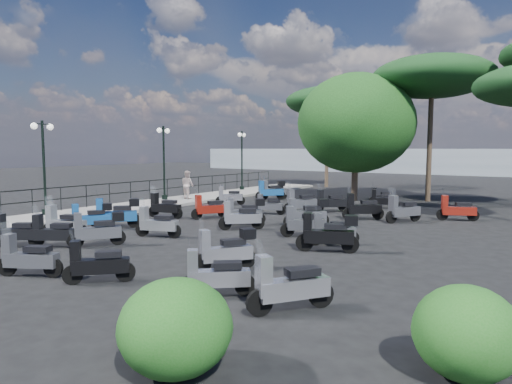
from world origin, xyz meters
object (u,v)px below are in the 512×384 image
Objects in this scene: scooter_4 at (230,196)px; scooter_21 at (307,213)px; scooter_0 at (16,232)px; scooter_19 at (226,250)px; scooter_18 at (97,264)px; lamp_post_0 at (44,161)px; scooter_14 at (240,217)px; scooter_22 at (403,210)px; scooter_25 at (289,286)px; scooter_13 at (157,224)px; scooter_24 at (215,276)px; scooter_17 at (382,197)px; scooter_3 at (164,207)px; scooter_29 at (457,210)px; scooter_23 at (383,200)px; scooter_30 at (54,233)px; lamp_post_1 at (164,158)px; scooter_7 at (64,224)px; pine_2 at (328,102)px; scooter_1 at (117,214)px; scooter_2 at (91,217)px; scooter_12 at (98,230)px; scooter_9 at (209,208)px; scooter_27 at (304,223)px; scooter_10 at (301,202)px; scooter_26 at (332,231)px; pine_0 at (432,77)px; scooter_15 at (269,206)px; scooter_11 at (271,191)px; scooter_6 at (28,258)px; scooter_20 at (328,234)px; scooter_28 at (362,208)px; scooter_16 at (330,202)px; broadleaf_tree at (356,123)px.

scooter_21 is (6.86, -4.02, 0.10)m from scooter_4.
scooter_0 is 0.96× the size of scooter_19.
scooter_21 is (0.43, 9.14, 0.11)m from scooter_18.
lamp_post_0 is 9.33m from scooter_14.
scooter_22 reaches higher than scooter_25.
scooter_13 is 5.36m from scooter_18.
scooter_17 is at bearing -33.18° from scooter_24.
scooter_3 is 1.07× the size of scooter_29.
scooter_23 is 15.59m from scooter_30.
scooter_30 is (6.05, -10.53, -2.06)m from lamp_post_1.
scooter_7 is 1.15× the size of scooter_19.
scooter_1 is at bearing -85.72° from pine_2.
lamp_post_1 is 2.75× the size of scooter_2.
scooter_7 reaches higher than scooter_12.
scooter_24 is at bearing 153.89° from scooter_17.
scooter_22 reaches higher than scooter_9.
scooter_27 is at bearing -40.22° from lamp_post_1.
scooter_10 is 1.16× the size of scooter_26.
scooter_27 is at bearing 128.20° from scooter_29.
scooter_27 is 14.98m from pine_0.
scooter_15 is 6.17m from scooter_23.
scooter_22 is at bearing -166.00° from scooter_11.
scooter_11 reaches higher than scooter_6.
scooter_27 is at bearing -29.27° from scooter_25.
scooter_13 is 1.26× the size of scooter_24.
lamp_post_1 is at bearing -2.89° from scooter_25.
scooter_1 is 13.85m from scooter_29.
scooter_15 is at bearing -35.06° from scooter_7.
lamp_post_0 is 7.27m from lamp_post_1.
scooter_10 is 1.04× the size of scooter_23.
lamp_post_1 is 2.80× the size of scooter_6.
scooter_20 is at bearing -159.19° from scooter_4.
scooter_23 is at bearing -52.83° from scooter_30.
scooter_28 is 17.71m from pine_2.
scooter_16 is 1.01× the size of scooter_26.
lamp_post_1 reaches higher than scooter_24.
scooter_1 is at bearing -74.20° from lamp_post_1.
scooter_0 reaches higher than scooter_15.
pine_0 is (-1.09, 8.44, 6.51)m from scooter_22.
scooter_11 is at bearing -22.00° from scooter_25.
scooter_6 is 3.38m from scooter_12.
scooter_14 is at bearing -109.89° from scooter_1.
scooter_13 reaches higher than scooter_24.
pine_0 is (6.10, 12.18, 6.55)m from scooter_9.
scooter_26 is at bearing -86.43° from scooter_30.
scooter_20 is at bearing -141.93° from scooter_2.
scooter_11 is 0.21× the size of broadleaf_tree.
scooter_21 is at bearing -47.03° from scooter_19.
scooter_7 reaches higher than scooter_19.
scooter_15 is 9.84m from scooter_30.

